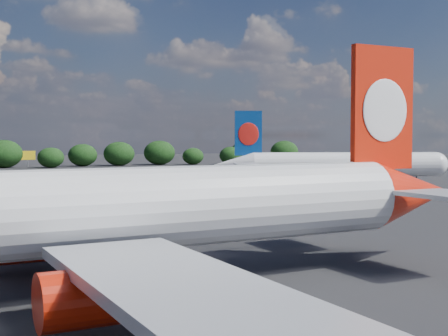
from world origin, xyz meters
name	(u,v)px	position (x,y,z in m)	size (l,w,h in m)	color
ground	(1,209)	(0.00, 60.00, 0.00)	(500.00, 500.00, 0.00)	black
qantas_airliner	(149,211)	(8.18, 6.14, 5.50)	(55.36, 52.73, 18.05)	silver
china_southern_airliner	(337,165)	(63.63, 71.90, 4.72)	(46.62, 44.72, 15.50)	silver
billboard_yellow	(28,156)	(12.00, 182.00, 3.87)	(5.00, 0.30, 5.50)	yellow
horizon_treeline	(22,155)	(10.00, 180.59, 4.07)	(209.04, 15.52, 9.22)	black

